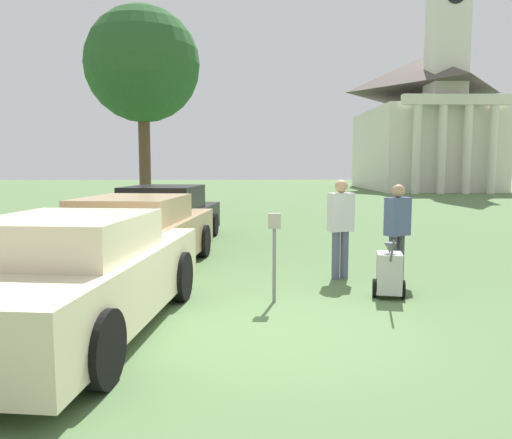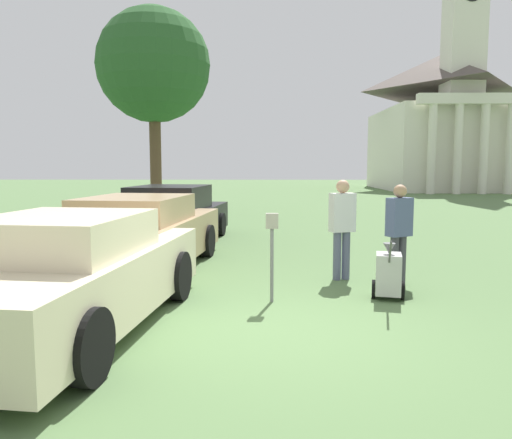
{
  "view_description": "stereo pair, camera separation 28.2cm",
  "coord_description": "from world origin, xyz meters",
  "px_view_note": "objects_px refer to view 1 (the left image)",
  "views": [
    {
      "loc": [
        -0.41,
        -5.9,
        2.0
      ],
      "look_at": [
        -0.26,
        2.23,
        1.1
      ],
      "focal_mm": 35.0,
      "sensor_mm": 36.0,
      "label": 1
    },
    {
      "loc": [
        -0.13,
        -5.9,
        2.0
      ],
      "look_at": [
        -0.26,
        2.23,
        1.1
      ],
      "focal_mm": 35.0,
      "sensor_mm": 36.0,
      "label": 2
    }
  ],
  "objects_px": {
    "parking_meter": "(274,240)",
    "person_supervisor": "(397,227)",
    "parked_car_tan": "(137,236)",
    "parked_car_cream": "(76,277)",
    "parked_car_black": "(166,218)",
    "person_worker": "(341,223)",
    "equipment_cart": "(389,273)",
    "church": "(424,117)"
  },
  "relations": [
    {
      "from": "parked_car_black",
      "to": "parking_meter",
      "type": "distance_m",
      "value": 5.85
    },
    {
      "from": "parked_car_tan",
      "to": "person_worker",
      "type": "xyz_separation_m",
      "value": [
        3.66,
        -0.58,
        0.32
      ]
    },
    {
      "from": "parking_meter",
      "to": "person_supervisor",
      "type": "relative_size",
      "value": 0.78
    },
    {
      "from": "parked_car_cream",
      "to": "church",
      "type": "relative_size",
      "value": 0.23
    },
    {
      "from": "parked_car_tan",
      "to": "church",
      "type": "bearing_deg",
      "value": 68.9
    },
    {
      "from": "parked_car_black",
      "to": "church",
      "type": "relative_size",
      "value": 0.25
    },
    {
      "from": "person_supervisor",
      "to": "parked_car_black",
      "type": "bearing_deg",
      "value": -71.68
    },
    {
      "from": "person_worker",
      "to": "church",
      "type": "height_order",
      "value": "church"
    },
    {
      "from": "person_worker",
      "to": "equipment_cart",
      "type": "xyz_separation_m",
      "value": [
        0.5,
        -1.28,
        -0.6
      ]
    },
    {
      "from": "parked_car_black",
      "to": "person_supervisor",
      "type": "height_order",
      "value": "person_supervisor"
    },
    {
      "from": "parked_car_tan",
      "to": "parking_meter",
      "type": "height_order",
      "value": "parked_car_tan"
    },
    {
      "from": "parking_meter",
      "to": "person_worker",
      "type": "distance_m",
      "value": 1.91
    },
    {
      "from": "person_supervisor",
      "to": "church",
      "type": "relative_size",
      "value": 0.08
    },
    {
      "from": "parked_car_black",
      "to": "church",
      "type": "distance_m",
      "value": 32.6
    },
    {
      "from": "parking_meter",
      "to": "equipment_cart",
      "type": "distance_m",
      "value": 1.82
    },
    {
      "from": "parking_meter",
      "to": "person_worker",
      "type": "xyz_separation_m",
      "value": [
        1.24,
        1.46,
        0.08
      ]
    },
    {
      "from": "person_worker",
      "to": "parked_car_tan",
      "type": "bearing_deg",
      "value": -27.99
    },
    {
      "from": "parked_car_black",
      "to": "parked_car_cream",
      "type": "bearing_deg",
      "value": -83.51
    },
    {
      "from": "parking_meter",
      "to": "person_worker",
      "type": "relative_size",
      "value": 0.75
    },
    {
      "from": "parked_car_tan",
      "to": "parked_car_cream",
      "type": "bearing_deg",
      "value": -83.51
    },
    {
      "from": "person_worker",
      "to": "person_supervisor",
      "type": "xyz_separation_m",
      "value": [
        0.9,
        -0.3,
        -0.04
      ]
    },
    {
      "from": "parked_car_tan",
      "to": "parking_meter",
      "type": "relative_size",
      "value": 4.15
    },
    {
      "from": "parking_meter",
      "to": "person_supervisor",
      "type": "distance_m",
      "value": 2.43
    },
    {
      "from": "church",
      "to": "parked_car_cream",
      "type": "bearing_deg",
      "value": -115.26
    },
    {
      "from": "parked_car_tan",
      "to": "person_supervisor",
      "type": "bearing_deg",
      "value": -4.45
    },
    {
      "from": "parked_car_cream",
      "to": "person_supervisor",
      "type": "bearing_deg",
      "value": 34.63
    },
    {
      "from": "person_supervisor",
      "to": "church",
      "type": "xyz_separation_m",
      "value": [
        11.67,
        31.96,
        4.82
      ]
    },
    {
      "from": "parked_car_black",
      "to": "church",
      "type": "bearing_deg",
      "value": 66.2
    },
    {
      "from": "person_worker",
      "to": "church",
      "type": "relative_size",
      "value": 0.08
    },
    {
      "from": "parking_meter",
      "to": "person_supervisor",
      "type": "height_order",
      "value": "person_supervisor"
    },
    {
      "from": "person_supervisor",
      "to": "church",
      "type": "bearing_deg",
      "value": -139.39
    },
    {
      "from": "parked_car_tan",
      "to": "person_worker",
      "type": "relative_size",
      "value": 3.11
    },
    {
      "from": "person_worker",
      "to": "church",
      "type": "distance_m",
      "value": 34.4
    },
    {
      "from": "parked_car_cream",
      "to": "parking_meter",
      "type": "distance_m",
      "value": 2.76
    },
    {
      "from": "parked_car_cream",
      "to": "parked_car_tan",
      "type": "bearing_deg",
      "value": 96.49
    },
    {
      "from": "parked_car_cream",
      "to": "parked_car_tan",
      "type": "xyz_separation_m",
      "value": [
        -0.0,
        3.32,
        0.0
      ]
    },
    {
      "from": "parked_car_cream",
      "to": "equipment_cart",
      "type": "height_order",
      "value": "parked_car_cream"
    },
    {
      "from": "parked_car_tan",
      "to": "parked_car_black",
      "type": "bearing_deg",
      "value": 96.5
    },
    {
      "from": "parked_car_cream",
      "to": "parked_car_black",
      "type": "xyz_separation_m",
      "value": [
        -0.0,
        6.6,
        -0.0
      ]
    },
    {
      "from": "parked_car_black",
      "to": "equipment_cart",
      "type": "height_order",
      "value": "parked_car_black"
    },
    {
      "from": "parked_car_black",
      "to": "person_supervisor",
      "type": "xyz_separation_m",
      "value": [
        4.57,
        -4.16,
        0.28
      ]
    },
    {
      "from": "parking_meter",
      "to": "person_worker",
      "type": "height_order",
      "value": "person_worker"
    }
  ]
}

